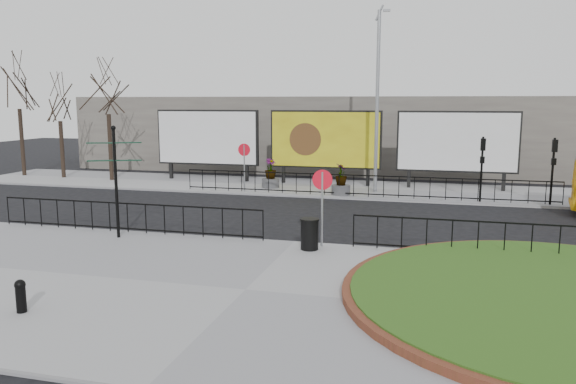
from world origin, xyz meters
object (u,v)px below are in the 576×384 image
(fingerpost_sign, at_px, (115,171))
(planter_b, at_px, (341,182))
(billboard_mid, at_px, (325,140))
(lamp_post, at_px, (377,99))
(bollard, at_px, (21,294))
(planter_a, at_px, (270,176))
(litter_bin, at_px, (310,234))

(fingerpost_sign, bearing_deg, planter_b, 41.42)
(fingerpost_sign, bearing_deg, billboard_mid, 52.78)
(fingerpost_sign, relative_size, planter_b, 2.43)
(fingerpost_sign, bearing_deg, lamp_post, 38.58)
(bollard, distance_m, planter_a, 18.68)
(billboard_mid, xyz_separation_m, litter_bin, (2.21, -13.86, -1.98))
(planter_a, bearing_deg, lamp_post, 0.00)
(planter_b, bearing_deg, lamp_post, 41.10)
(litter_bin, height_order, planter_a, planter_a)
(litter_bin, relative_size, planter_a, 0.63)
(litter_bin, bearing_deg, planter_a, 111.93)
(planter_a, bearing_deg, planter_b, -18.51)
(lamp_post, height_order, planter_b, lamp_post)
(litter_bin, bearing_deg, planter_b, 94.06)
(lamp_post, xyz_separation_m, fingerpost_sign, (-7.46, -12.00, -2.41))
(billboard_mid, relative_size, fingerpost_sign, 1.63)
(billboard_mid, bearing_deg, fingerpost_sign, -107.68)
(lamp_post, distance_m, planter_a, 6.92)
(lamp_post, distance_m, fingerpost_sign, 14.33)
(lamp_post, height_order, planter_a, lamp_post)
(fingerpost_sign, height_order, litter_bin, fingerpost_sign)
(lamp_post, bearing_deg, litter_bin, -93.86)
(billboard_mid, height_order, fingerpost_sign, billboard_mid)
(litter_bin, xyz_separation_m, planter_a, (-4.79, 11.89, 0.13))
(billboard_mid, distance_m, lamp_post, 4.23)
(planter_b, bearing_deg, planter_a, 161.49)
(billboard_mid, height_order, bollard, billboard_mid)
(billboard_mid, bearing_deg, planter_b, -66.33)
(bollard, bearing_deg, litter_bin, 53.64)
(fingerpost_sign, xyz_separation_m, planter_a, (1.87, 12.00, -1.67))
(fingerpost_sign, height_order, planter_b, fingerpost_sign)
(planter_a, relative_size, planter_b, 1.01)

